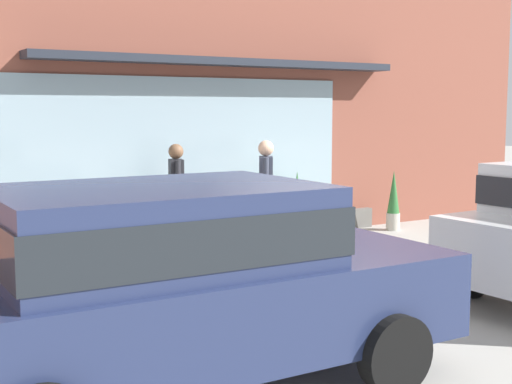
% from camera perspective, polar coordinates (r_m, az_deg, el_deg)
% --- Properties ---
extents(ground_plane, '(60.00, 60.00, 0.00)m').
position_cam_1_polar(ground_plane, '(9.52, 6.10, -6.88)').
color(ground_plane, '#9E9B93').
extents(curb_strip, '(14.00, 0.24, 0.12)m').
position_cam_1_polar(curb_strip, '(9.35, 6.85, -6.76)').
color(curb_strip, '#B2B2AD').
rests_on(curb_strip, ground_plane).
extents(storefront, '(14.00, 0.81, 5.14)m').
position_cam_1_polar(storefront, '(11.95, -3.16, 8.09)').
color(storefront, brown).
rests_on(storefront, ground_plane).
extents(fire_hydrant, '(0.41, 0.37, 0.97)m').
position_cam_1_polar(fire_hydrant, '(9.98, 0.64, -3.32)').
color(fire_hydrant, red).
rests_on(fire_hydrant, ground_plane).
extents(pedestrian_with_handbag, '(0.45, 0.61, 1.76)m').
position_cam_1_polar(pedestrian_with_handbag, '(10.71, 0.79, 0.33)').
color(pedestrian_with_handbag, '#232328').
rests_on(pedestrian_with_handbag, ground_plane).
extents(pedestrian_passerby, '(0.28, 0.48, 1.71)m').
position_cam_1_polar(pedestrian_passerby, '(10.76, -6.43, 0.15)').
color(pedestrian_passerby, '#8E333D').
rests_on(pedestrian_passerby, ground_plane).
extents(parked_car_navy, '(4.44, 2.05, 1.65)m').
position_cam_1_polar(parked_car_navy, '(5.59, -6.60, -6.78)').
color(parked_car_navy, navy).
rests_on(parked_car_navy, ground_plane).
extents(potted_plant_corner_tall, '(0.56, 0.56, 0.77)m').
position_cam_1_polar(potted_plant_corner_tall, '(11.58, 1.11, -2.37)').
color(potted_plant_corner_tall, '#B7B2A3').
rests_on(potted_plant_corner_tall, ground_plane).
extents(potted_plant_doorstep, '(0.25, 0.25, 1.11)m').
position_cam_1_polar(potted_plant_doorstep, '(13.29, 11.02, -0.77)').
color(potted_plant_doorstep, '#B7B2A3').
rests_on(potted_plant_doorstep, ground_plane).
extents(potted_plant_by_entrance, '(0.28, 0.28, 1.17)m').
position_cam_1_polar(potted_plant_by_entrance, '(12.25, 3.32, -1.14)').
color(potted_plant_by_entrance, '#9E6042').
rests_on(potted_plant_by_entrance, ground_plane).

